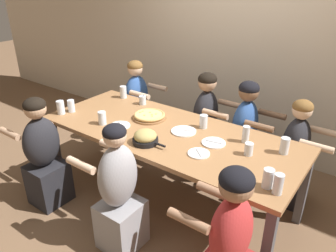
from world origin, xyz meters
The scene contains 27 objects.
ground_plane centered at (0.00, 0.00, 0.00)m, with size 18.00×18.00×0.00m, color brown.
restaurant_back_panel centered at (0.00, 1.47, 1.60)m, with size 10.00×0.06×3.20m, color beige.
dining_table centered at (0.00, 0.00, 0.71)m, with size 2.46×0.99×0.78m.
pizza_board_main centered at (-0.32, 0.12, 0.80)m, with size 0.34×0.34×0.05m.
skillet_bowl centered at (-0.02, -0.30, 0.83)m, with size 0.32×0.22×0.12m.
empty_plate_a centered at (-0.43, -0.19, 0.78)m, with size 0.19×0.19×0.02m.
empty_plate_b centered at (0.45, -0.19, 0.78)m, with size 0.18×0.18×0.02m.
empty_plate_c centered at (0.46, 0.04, 0.78)m, with size 0.21×0.21×0.02m.
empty_plate_d centered at (0.13, 0.07, 0.78)m, with size 0.23×0.23×0.02m.
cocktail_glass_blue centered at (-0.61, 0.37, 0.82)m, with size 0.08×0.08×0.12m.
drinking_glass_a centered at (-0.60, -0.25, 0.83)m, with size 0.08×0.08×0.13m.
drinking_glass_b centered at (0.23, 0.25, 0.83)m, with size 0.08×0.08×0.13m.
drinking_glass_c centered at (1.06, -0.29, 0.84)m, with size 0.08×0.08×0.14m.
drinking_glass_d centered at (0.66, 0.22, 0.84)m, with size 0.06×0.06×0.15m.
drinking_glass_e centered at (-1.12, -0.33, 0.84)m, with size 0.08×0.08×0.14m.
drinking_glass_f centered at (0.78, 0.04, 0.82)m, with size 0.07×0.07×0.10m.
drinking_glass_g centered at (1.14, -0.32, 0.84)m, with size 0.07×0.07×0.15m.
drinking_glass_h centered at (-0.93, 0.39, 0.84)m, with size 0.08×0.08×0.14m.
drinking_glass_i centered at (-1.08, -0.23, 0.83)m, with size 0.07×0.07×0.13m.
drinking_glass_j centered at (1.00, 0.23, 0.84)m, with size 0.07×0.07×0.14m.
diner_near_right centered at (1.00, -0.72, 0.52)m, with size 0.51×0.40×1.13m.
diner_far_midright centered at (0.46, 0.72, 0.53)m, with size 0.51×0.40×1.15m.
diner_far_right centered at (0.98, 0.72, 0.49)m, with size 0.51×0.40×1.08m.
diner_near_center centered at (0.04, -0.72, 0.51)m, with size 0.51×0.40×1.13m.
diner_near_left centered at (-0.94, -0.72, 0.51)m, with size 0.51×0.40×1.11m.
diner_far_left centered at (-1.02, 0.72, 0.52)m, with size 0.51×0.40×1.13m.
diner_far_center centered at (-0.01, 0.72, 0.53)m, with size 0.51×0.40×1.16m.
Camera 1 is at (1.59, -2.18, 2.13)m, focal length 35.00 mm.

